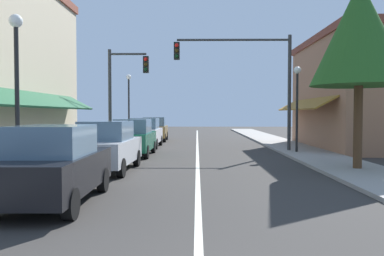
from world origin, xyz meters
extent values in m
plane|color=#33302D|center=(0.00, 18.00, 0.00)|extent=(80.00, 80.00, 0.00)
cube|color=gray|center=(-5.50, 18.00, 0.06)|extent=(2.60, 56.00, 0.12)
cube|color=gray|center=(5.50, 18.00, 0.06)|extent=(2.60, 56.00, 0.12)
cube|color=silver|center=(0.00, 18.00, 0.00)|extent=(0.14, 52.00, 0.01)
cube|color=slate|center=(-6.86, 12.00, 1.40)|extent=(0.08, 10.64, 1.80)
cube|color=#194C2D|center=(-6.25, 12.00, 2.60)|extent=(1.27, 11.76, 0.73)
cube|color=slate|center=(-6.86, 15.08, 5.47)|extent=(0.08, 1.10, 1.30)
cube|color=#9E6B4C|center=(9.13, 20.00, 3.07)|extent=(4.66, 10.00, 6.14)
cube|color=brown|center=(9.13, 20.00, 6.34)|extent=(4.86, 10.20, 0.40)
cube|color=slate|center=(6.86, 20.00, 1.40)|extent=(0.08, 7.60, 1.80)
cube|color=olive|center=(6.25, 20.00, 2.60)|extent=(1.27, 8.40, 0.73)
cube|color=slate|center=(6.86, 17.80, 4.42)|extent=(0.08, 1.10, 1.30)
cube|color=slate|center=(6.86, 22.20, 4.42)|extent=(0.08, 1.10, 1.30)
cube|color=black|center=(-3.24, 5.68, 0.71)|extent=(1.78, 4.12, 0.80)
cube|color=slate|center=(-3.24, 5.58, 1.44)|extent=(1.55, 2.02, 0.66)
cylinder|color=black|center=(-4.05, 7.03, 0.31)|extent=(0.21, 0.62, 0.62)
cylinder|color=black|center=(-2.47, 7.05, 0.31)|extent=(0.21, 0.62, 0.62)
cylinder|color=black|center=(-2.43, 4.34, 0.31)|extent=(0.21, 0.62, 0.62)
cube|color=#B7BABF|center=(-3.18, 10.68, 0.71)|extent=(1.84, 4.15, 0.80)
cube|color=slate|center=(-3.18, 10.58, 1.44)|extent=(1.58, 2.04, 0.66)
cylinder|color=black|center=(-3.93, 12.05, 0.31)|extent=(0.22, 0.63, 0.62)
cylinder|color=black|center=(-2.35, 12.01, 0.31)|extent=(0.22, 0.63, 0.62)
cylinder|color=black|center=(-4.01, 9.35, 0.31)|extent=(0.22, 0.63, 0.62)
cylinder|color=black|center=(-2.43, 9.30, 0.31)|extent=(0.22, 0.63, 0.62)
cube|color=#0F4C33|center=(-3.08, 15.76, 0.71)|extent=(1.74, 4.11, 0.80)
cube|color=slate|center=(-3.08, 15.66, 1.44)|extent=(1.53, 2.01, 0.66)
cylinder|color=black|center=(-3.87, 17.12, 0.31)|extent=(0.20, 0.62, 0.62)
cylinder|color=black|center=(-2.28, 17.11, 0.31)|extent=(0.20, 0.62, 0.62)
cylinder|color=black|center=(-3.88, 14.41, 0.31)|extent=(0.20, 0.62, 0.62)
cylinder|color=black|center=(-2.30, 14.41, 0.31)|extent=(0.20, 0.62, 0.62)
cube|color=silver|center=(-3.16, 20.57, 0.71)|extent=(1.76, 4.12, 0.80)
cube|color=slate|center=(-3.16, 20.47, 1.44)|extent=(1.54, 2.02, 0.66)
cylinder|color=black|center=(-3.94, 21.93, 0.31)|extent=(0.21, 0.62, 0.62)
cylinder|color=black|center=(-2.36, 21.92, 0.31)|extent=(0.21, 0.62, 0.62)
cylinder|color=black|center=(-3.97, 19.23, 0.31)|extent=(0.21, 0.62, 0.62)
cylinder|color=black|center=(-2.38, 19.21, 0.31)|extent=(0.21, 0.62, 0.62)
cube|color=brown|center=(-3.15, 25.96, 0.71)|extent=(1.81, 4.14, 0.80)
cube|color=slate|center=(-3.15, 25.86, 1.44)|extent=(1.57, 2.03, 0.66)
cylinder|color=black|center=(-3.97, 27.29, 0.31)|extent=(0.21, 0.62, 0.62)
cylinder|color=black|center=(-2.39, 27.33, 0.31)|extent=(0.21, 0.62, 0.62)
cylinder|color=black|center=(-3.91, 24.59, 0.31)|extent=(0.21, 0.62, 0.62)
cylinder|color=black|center=(-2.33, 24.62, 0.31)|extent=(0.21, 0.62, 0.62)
cylinder|color=#333333|center=(4.80, 17.51, 3.06)|extent=(0.18, 0.18, 6.12)
cylinder|color=#333333|center=(1.86, 17.51, 5.87)|extent=(5.87, 0.12, 0.12)
cube|color=black|center=(-1.07, 17.33, 5.27)|extent=(0.30, 0.24, 0.90)
sphere|color=red|center=(-1.07, 17.20, 5.55)|extent=(0.20, 0.20, 0.20)
sphere|color=#3D2D0C|center=(-1.07, 17.20, 5.27)|extent=(0.20, 0.20, 0.20)
sphere|color=#0C3316|center=(-1.07, 17.20, 4.99)|extent=(0.20, 0.20, 0.20)
cylinder|color=#333333|center=(-4.80, 18.40, 2.77)|extent=(0.18, 0.18, 5.53)
cylinder|color=#333333|center=(-3.79, 18.40, 5.28)|extent=(2.01, 0.12, 0.12)
cube|color=black|center=(-2.79, 18.22, 4.68)|extent=(0.30, 0.24, 0.90)
sphere|color=red|center=(-2.79, 18.09, 4.96)|extent=(0.20, 0.20, 0.20)
sphere|color=#3D2D0C|center=(-2.79, 18.09, 4.68)|extent=(0.20, 0.20, 0.20)
sphere|color=#0C3316|center=(-2.79, 18.09, 4.40)|extent=(0.20, 0.20, 0.20)
cylinder|color=black|center=(-4.88, 7.49, 2.17)|extent=(0.12, 0.12, 4.34)
sphere|color=white|center=(-4.88, 7.49, 4.52)|extent=(0.36, 0.36, 0.36)
cylinder|color=black|center=(4.99, 16.65, 2.01)|extent=(0.12, 0.12, 4.02)
sphere|color=white|center=(4.99, 16.65, 4.20)|extent=(0.36, 0.36, 0.36)
cylinder|color=black|center=(-4.91, 24.95, 2.24)|extent=(0.12, 0.12, 4.47)
sphere|color=white|center=(-4.91, 24.95, 4.65)|extent=(0.36, 0.36, 0.36)
cylinder|color=#4C331E|center=(5.61, 10.74, 1.75)|extent=(0.30, 0.30, 3.50)
cone|color=#285B21|center=(5.61, 10.74, 4.83)|extent=(3.33, 3.33, 3.66)
camera|label=1|loc=(-0.03, -3.00, 2.03)|focal=36.60mm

